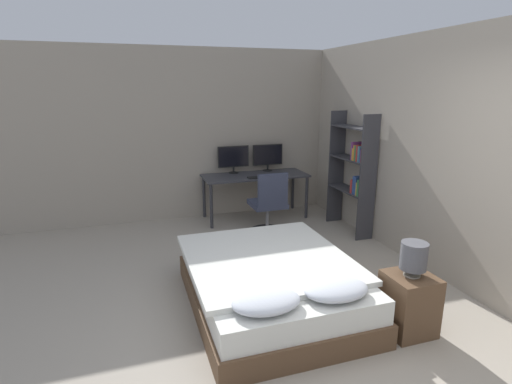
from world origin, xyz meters
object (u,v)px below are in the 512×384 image
object	(u,v)px
monitor_right	(268,156)
computer_mouse	(276,175)
monitor_left	(233,158)
bedside_lamp	(414,256)
keyboard	(260,177)
desk	(255,179)
bed	(271,284)
office_chair	(269,209)
bookshelf	(355,168)
nightstand	(409,304)

from	to	relation	value
monitor_right	computer_mouse	size ratio (longest dim) A/B	7.38
monitor_right	monitor_left	bearing A→B (deg)	180.00
bedside_lamp	keyboard	bearing A→B (deg)	95.02
desk	keyboard	bearing A→B (deg)	-90.00
bed	office_chair	world-z (taller)	office_chair
bed	monitor_right	size ratio (longest dim) A/B	3.78
bedside_lamp	office_chair	bearing A→B (deg)	97.15
bookshelf	desk	bearing A→B (deg)	136.55
bedside_lamp	desk	size ratio (longest dim) A/B	0.18
monitor_left	computer_mouse	size ratio (longest dim) A/B	7.38
bookshelf	monitor_left	bearing A→B (deg)	137.60
bed	office_chair	xyz separation A→B (m)	(0.67, 1.90, 0.14)
bed	computer_mouse	distance (m)	2.71
monitor_left	keyboard	world-z (taller)	monitor_left
computer_mouse	nightstand	bearing A→B (deg)	-89.93
desk	nightstand	bearing A→B (deg)	-85.32
monitor_left	computer_mouse	xyz separation A→B (m)	(0.58, -0.46, -0.24)
nightstand	office_chair	world-z (taller)	office_chair
desk	computer_mouse	distance (m)	0.37
monitor_left	office_chair	distance (m)	1.21
bed	bookshelf	distance (m)	2.57
nightstand	bedside_lamp	xyz separation A→B (m)	(0.00, 0.00, 0.45)
desk	bookshelf	xyz separation A→B (m)	(1.16, -1.10, 0.32)
nightstand	office_chair	xyz separation A→B (m)	(-0.33, 2.66, 0.12)
bed	bedside_lamp	distance (m)	1.34
monitor_left	keyboard	xyz separation A→B (m)	(0.30, -0.46, -0.25)
bed	office_chair	size ratio (longest dim) A/B	2.08
bedside_lamp	bed	bearing A→B (deg)	142.99
keyboard	computer_mouse	xyz separation A→B (m)	(0.28, 0.00, 0.01)
nightstand	bedside_lamp	bearing A→B (deg)	26.57
nightstand	bedside_lamp	size ratio (longest dim) A/B	1.78
nightstand	bookshelf	size ratio (longest dim) A/B	0.31
nightstand	desk	xyz separation A→B (m)	(-0.28, 3.45, 0.38)
monitor_right	office_chair	world-z (taller)	monitor_right
monitor_right	office_chair	distance (m)	1.23
computer_mouse	bookshelf	bearing A→B (deg)	-44.62
bed	office_chair	distance (m)	2.02
computer_mouse	bedside_lamp	bearing A→B (deg)	-89.93
bedside_lamp	bookshelf	bearing A→B (deg)	69.63
computer_mouse	monitor_right	bearing A→B (deg)	87.60
bedside_lamp	keyboard	world-z (taller)	bedside_lamp
monitor_left	keyboard	distance (m)	0.60
bed	keyboard	bearing A→B (deg)	73.72
monitor_left	nightstand	bearing A→B (deg)	-81.04
office_chair	bed	bearing A→B (deg)	-109.38
desk	office_chair	world-z (taller)	office_chair
monitor_right	bookshelf	size ratio (longest dim) A/B	0.29
computer_mouse	keyboard	bearing A→B (deg)	180.00
nightstand	desk	distance (m)	3.48
monitor_right	bookshelf	xyz separation A→B (m)	(0.86, -1.33, -0.02)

